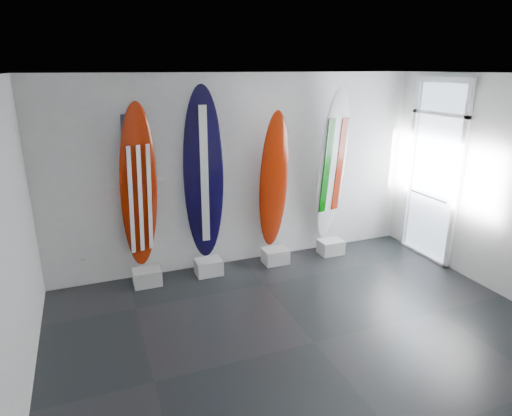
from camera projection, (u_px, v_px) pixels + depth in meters
name	position (u px, v px, depth m)	size (l,w,h in m)	color
floor	(314.00, 342.00, 5.13)	(6.00, 6.00, 0.00)	black
ceiling	(327.00, 75.00, 4.21)	(6.00, 6.00, 0.00)	white
wall_back	(241.00, 172.00, 6.89)	(6.00, 6.00, 0.00)	silver
wall_left	(1.00, 266.00, 3.63)	(5.00, 5.00, 0.00)	silver
display_block_usa	(147.00, 277.00, 6.47)	(0.40, 0.30, 0.24)	silver
surfboard_usa	(139.00, 189.00, 6.15)	(0.55, 0.08, 2.42)	maroon
display_block_navy	(209.00, 267.00, 6.79)	(0.40, 0.30, 0.24)	silver
surfboard_navy	(204.00, 176.00, 6.45)	(0.59, 0.08, 2.62)	black
display_block_swiss	(275.00, 256.00, 7.19)	(0.40, 0.30, 0.24)	silver
surfboard_swiss	(274.00, 182.00, 6.90)	(0.51, 0.08, 2.24)	maroon
display_block_italy	(331.00, 247.00, 7.55)	(0.40, 0.30, 0.24)	silver
surfboard_italy	(332.00, 166.00, 7.21)	(0.58, 0.08, 2.58)	silver
wall_outlet	(83.00, 264.00, 6.37)	(0.09, 0.02, 0.13)	silver
glass_door	(434.00, 174.00, 7.10)	(0.12, 1.16, 2.85)	white
balcony	(486.00, 218.00, 7.85)	(2.80, 2.20, 1.20)	slate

